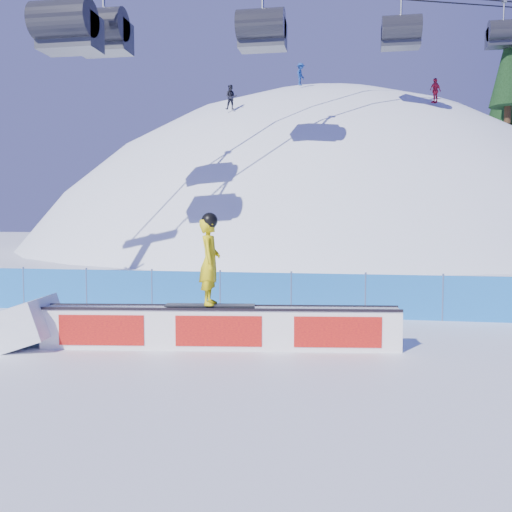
# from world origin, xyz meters

# --- Properties ---
(ground) EXTENTS (160.00, 160.00, 0.00)m
(ground) POSITION_xyz_m (0.00, 0.00, 0.00)
(ground) COLOR white
(ground) RESTS_ON ground
(snow_hill) EXTENTS (64.00, 64.00, 64.00)m
(snow_hill) POSITION_xyz_m (0.00, 42.00, -18.00)
(snow_hill) COLOR white
(snow_hill) RESTS_ON ground
(safety_fence) EXTENTS (22.05, 0.05, 1.30)m
(safety_fence) POSITION_xyz_m (0.00, 4.50, 0.60)
(safety_fence) COLOR blue
(safety_fence) RESTS_ON ground
(rail_box) EXTENTS (7.44, 1.45, 0.89)m
(rail_box) POSITION_xyz_m (-0.06, 0.44, 0.44)
(rail_box) COLOR white
(rail_box) RESTS_ON ground
(snow_ramp) EXTENTS (2.53, 1.76, 1.47)m
(snow_ramp) POSITION_xyz_m (-4.67, -0.14, 0.00)
(snow_ramp) COLOR white
(snow_ramp) RESTS_ON ground
(snowboarder) EXTENTS (1.88, 0.70, 1.94)m
(snowboarder) POSITION_xyz_m (-0.26, 0.42, 1.84)
(snowboarder) COLOR black
(snowboarder) RESTS_ON rail_box
(distant_skiers) EXTENTS (20.56, 6.26, 6.39)m
(distant_skiers) POSITION_xyz_m (2.76, 30.23, 11.35)
(distant_skiers) COLOR black
(distant_skiers) RESTS_ON ground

